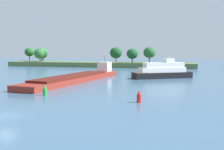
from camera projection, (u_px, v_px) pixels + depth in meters
name	position (u px, v px, depth m)	size (l,w,h in m)	color
ground_plane	(6.00, 116.00, 33.75)	(400.00, 400.00, 0.00)	#3D607F
treeline_island	(94.00, 61.00, 129.24)	(83.92, 14.49, 8.68)	#566B3D
white_riverboat	(163.00, 71.00, 77.05)	(15.95, 11.66, 6.70)	black
cargo_barge	(77.00, 77.00, 69.96)	(11.24, 40.02, 5.79)	maroon
channel_buoy_red	(139.00, 97.00, 41.98)	(0.70, 0.70, 1.90)	red
channel_buoy_green	(45.00, 91.00, 48.54)	(0.70, 0.70, 1.90)	green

